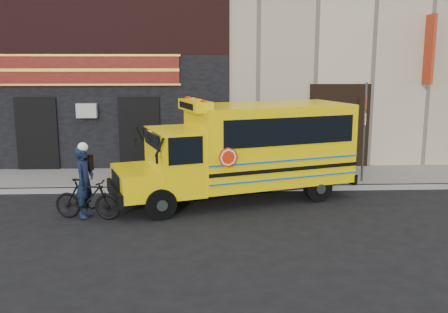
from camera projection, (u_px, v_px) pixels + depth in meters
ground at (240, 217)px, 12.90m from camera, size 120.00×120.00×0.00m
curb at (234, 189)px, 15.43m from camera, size 40.00×0.20×0.15m
sidewalk at (231, 177)px, 16.90m from camera, size 40.00×3.00×0.15m
building at (222, 11)px, 21.99m from camera, size 20.00×10.70×12.00m
school_bus at (248, 148)px, 14.28m from camera, size 7.22×4.20×2.92m
sign_pole at (364, 130)px, 15.75m from camera, size 0.09×0.29×3.31m
bicycle at (87, 199)px, 12.62m from camera, size 1.81×0.83×1.05m
cyclist at (85, 184)px, 12.63m from camera, size 0.57×0.74×1.81m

